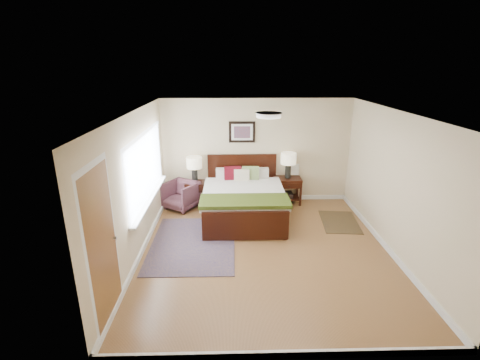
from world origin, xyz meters
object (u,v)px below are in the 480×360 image
Objects in this scene: nightstand_left at (195,187)px; lamp_right at (288,160)px; lamp_left at (194,165)px; nightstand_right at (287,188)px; armchair at (181,195)px; bed at (243,195)px; rug_persian at (193,243)px.

lamp_right is at bearing 0.52° from nightstand_left.
nightstand_left is at bearing -90.00° from lamp_left.
armchair is at bearing -174.27° from nightstand_right.
lamp_left is (-1.13, 0.83, 0.45)m from bed.
armchair reaches higher than rug_persian.
rug_persian is (-2.09, -1.99, -0.39)m from nightstand_right.
lamp_left is at bearing 94.01° from rug_persian.
bed is 1.48m from lamp_left.
nightstand_left is at bearing 94.04° from rug_persian.
lamp_left is 0.86× the size of armchair.
bed is 3.36× the size of nightstand_right.
bed reaches higher than armchair.
bed is at bearing -35.69° from nightstand_left.
nightstand_left is 0.56m from lamp_left.
nightstand_right is at bearing -0.38° from lamp_left.
nightstand_right is at bearing 36.77° from bed.
lamp_left is 0.28× the size of rug_persian.
rug_persian is (0.13, -1.98, -0.43)m from nightstand_left.
armchair is at bearing 104.75° from rug_persian.
armchair is at bearing -141.72° from nightstand_left.
armchair is (-1.45, 0.56, -0.21)m from bed.
nightstand_left is at bearing 70.70° from armchair.
lamp_left is at bearing 180.00° from lamp_right.
lamp_left is at bearing 90.00° from nightstand_left.
lamp_right reaches higher than lamp_left.
bed reaches higher than lamp_left.
lamp_right is at bearing 38.48° from armchair.
bed is 3.04× the size of armchair.
nightstand_right reaches higher than rug_persian.
bed is 1.48m from lamp_right.
lamp_left is at bearing 179.62° from nightstand_right.
nightstand_left is 0.91× the size of lamp_right.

